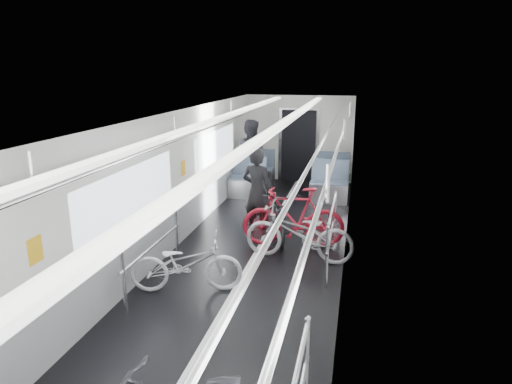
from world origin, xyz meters
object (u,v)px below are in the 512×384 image
bike_right_mid (299,233)px  bike_aisle (278,213)px  bike_right_far (293,217)px  person_seated (250,156)px  person_standing (257,192)px  bike_left_far (186,264)px

bike_right_mid → bike_aisle: 1.09m
bike_right_far → person_seated: size_ratio=0.98×
bike_right_far → person_standing: (-0.76, 0.46, 0.30)m
bike_left_far → person_standing: (0.48, 2.49, 0.43)m
bike_left_far → bike_aisle: bearing=-36.4°
bike_right_mid → bike_aisle: size_ratio=0.97×
bike_right_far → bike_aisle: size_ratio=0.97×
bike_right_mid → bike_right_far: size_ratio=1.00×
bike_aisle → person_seated: size_ratio=1.02×
bike_right_far → person_seated: bearing=-162.3°
bike_left_far → bike_right_mid: bearing=-60.5°
person_seated → bike_right_mid: bearing=114.8°
bike_right_mid → bike_aisle: bike_aisle is taller
bike_left_far → bike_right_far: size_ratio=0.87×
bike_aisle → person_standing: bearing=150.2°
bike_right_far → person_standing: 0.94m
bike_right_mid → bike_right_far: bike_right_far is taller
bike_right_mid → person_seated: bearing=-151.1°
bike_right_mid → bike_aisle: bearing=-146.3°
bike_aisle → person_standing: size_ratio=1.11×
bike_right_far → bike_aisle: bearing=-143.5°
bike_right_mid → person_standing: (-0.94, 1.06, 0.37)m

